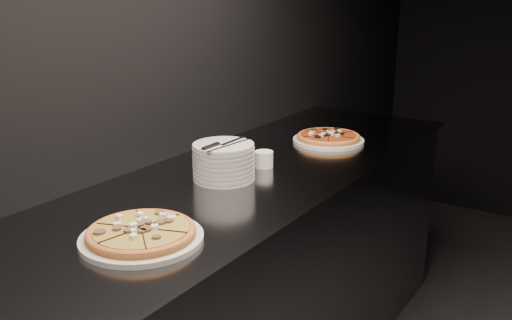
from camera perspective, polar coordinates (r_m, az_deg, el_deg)
The scene contains 7 objects.
wall_left at distance 2.26m, azimuth -8.66°, elevation 12.08°, with size 0.02×5.00×2.80m, color black.
counter at distance 2.32m, azimuth -0.64°, elevation -12.08°, with size 0.74×2.44×0.92m.
pizza_mushroom at distance 1.59m, azimuth -11.39°, elevation -7.27°, with size 0.39×0.39×0.04m.
pizza_tomato at distance 2.56m, azimuth 7.26°, elevation 2.21°, with size 0.32×0.32×0.04m.
plate_stack at distance 2.04m, azimuth -3.26°, elevation -0.14°, with size 0.22×0.22×0.13m.
cutlery at distance 2.01m, azimuth -3.37°, elevation 1.57°, with size 0.09×0.23×0.01m.
ramekin at distance 2.18m, azimuth 0.79°, elevation 0.13°, with size 0.07×0.07×0.06m.
Camera 1 is at (-0.98, -1.67, 1.59)m, focal length 40.00 mm.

